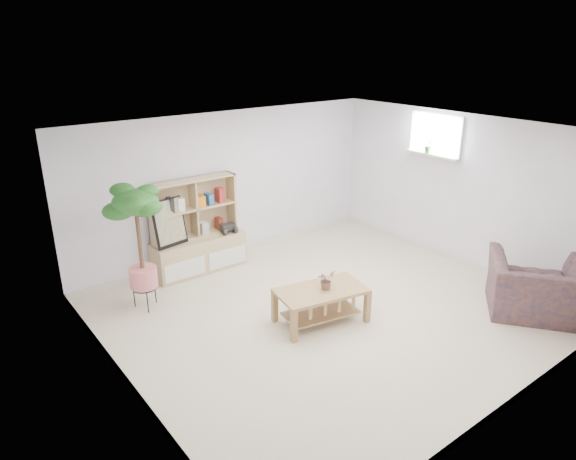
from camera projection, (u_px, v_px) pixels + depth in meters
floor at (331, 312)px, 6.91m from camera, size 5.50×5.00×0.01m
ceiling at (336, 133)px, 6.06m from camera, size 5.50×5.00×0.01m
walls at (333, 228)px, 6.48m from camera, size 5.51×5.01×2.40m
baseboard at (331, 308)px, 6.89m from camera, size 5.50×5.00×0.10m
window at (436, 135)px, 8.20m from camera, size 0.10×0.98×0.68m
window_sill at (432, 155)px, 8.28m from camera, size 0.14×1.00×0.04m
storage_unit at (197, 227)px, 7.88m from camera, size 1.47×0.50×1.47m
poster at (169, 223)px, 7.53m from camera, size 0.53×0.21×0.72m
toy_truck at (228, 228)px, 8.12m from camera, size 0.35×0.26×0.17m
coffee_table at (321, 305)px, 6.60m from camera, size 1.23×0.83×0.46m
table_plant at (326, 280)px, 6.49m from camera, size 0.25×0.23×0.24m
floor_tree at (140, 249)px, 6.71m from camera, size 0.79×0.79×1.74m
armchair at (538, 284)px, 6.69m from camera, size 1.56×1.59×0.89m
sill_plant at (428, 145)px, 8.30m from camera, size 0.15×0.13×0.24m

